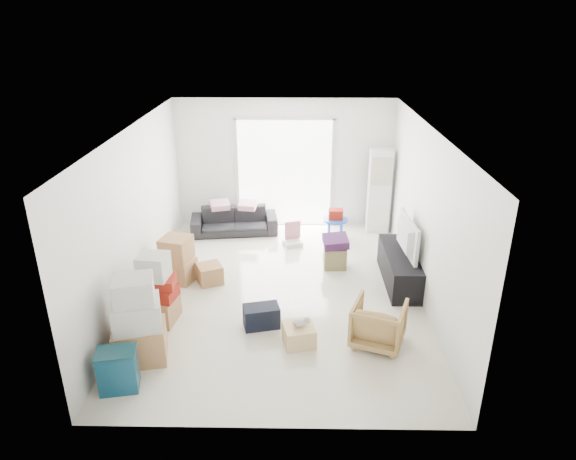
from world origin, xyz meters
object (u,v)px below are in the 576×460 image
at_px(tv_console, 399,268).
at_px(armchair, 379,322).
at_px(television, 401,249).
at_px(ac_tower, 379,191).
at_px(wood_crate, 299,335).
at_px(kids_table, 335,218).
at_px(sofa, 234,217).
at_px(storage_bins, 118,370).
at_px(ottoman, 335,257).

distance_m(tv_console, armchair, 1.89).
xyz_separation_m(tv_console, television, (0.00, 0.00, 0.34)).
relative_size(ac_tower, wood_crate, 4.22).
bearing_deg(television, ac_tower, -2.07).
distance_m(kids_table, wood_crate, 3.72).
distance_m(tv_console, wood_crate, 2.49).
distance_m(sofa, armchair, 4.58).
xyz_separation_m(ac_tower, armchair, (-0.56, -4.03, -0.52)).
distance_m(storage_bins, kids_table, 5.46).
xyz_separation_m(television, ottoman, (-1.05, 0.56, -0.42)).
bearing_deg(tv_console, sofa, 145.42).
bearing_deg(storage_bins, tv_console, 35.41).
xyz_separation_m(sofa, storage_bins, (-0.86, -4.87, -0.07)).
relative_size(sofa, armchair, 2.53).
distance_m(sofa, wood_crate, 4.13).
xyz_separation_m(ottoman, wood_crate, (-0.66, -2.37, -0.06)).
bearing_deg(tv_console, armchair, -108.96).
bearing_deg(armchair, storage_bins, 37.20).
xyz_separation_m(storage_bins, wood_crate, (2.19, 0.97, -0.14)).
bearing_deg(television, ottoman, 58.45).
distance_m(ac_tower, television, 2.26).
height_order(ac_tower, television, ac_tower).
bearing_deg(storage_bins, kids_table, 57.39).
xyz_separation_m(tv_console, kids_table, (-0.96, 1.82, 0.18)).
relative_size(television, armchair, 1.53).
distance_m(television, kids_table, 2.07).
relative_size(sofa, wood_crate, 4.27).
relative_size(ac_tower, storage_bins, 3.19).
relative_size(television, kids_table, 1.70).
xyz_separation_m(television, sofa, (-3.04, 2.10, -0.27)).
bearing_deg(ottoman, television, -28.21).
bearing_deg(ottoman, ac_tower, 59.41).
bearing_deg(tv_console, storage_bins, -144.59).
relative_size(ac_tower, kids_table, 2.78).
relative_size(tv_console, wood_crate, 3.92).
xyz_separation_m(television, kids_table, (-0.96, 1.82, -0.17)).
bearing_deg(storage_bins, ac_tower, 52.52).
distance_m(storage_bins, ottoman, 4.39).
relative_size(ottoman, wood_crate, 0.95).
distance_m(ac_tower, kids_table, 1.09).
relative_size(armchair, kids_table, 1.11).
bearing_deg(sofa, tv_console, -41.81).
bearing_deg(ac_tower, television, -88.73).
distance_m(ac_tower, wood_crate, 4.44).
bearing_deg(storage_bins, sofa, 80.02).
bearing_deg(ottoman, armchair, -79.51).
relative_size(tv_console, armchair, 2.32).
distance_m(armchair, kids_table, 3.63).
bearing_deg(storage_bins, television, 35.41).
bearing_deg(ac_tower, kids_table, -155.03).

